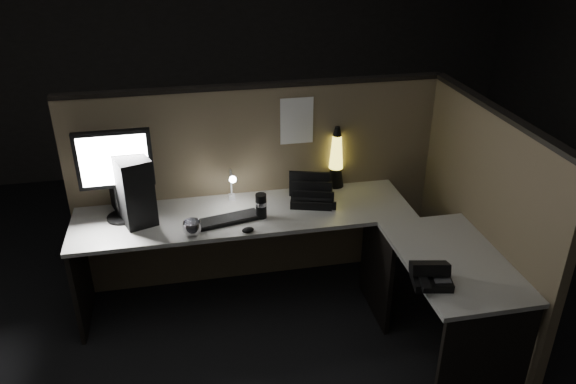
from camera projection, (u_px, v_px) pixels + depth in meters
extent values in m
plane|color=black|center=(283.00, 352.00, 3.66)|extent=(6.00, 6.00, 0.00)
plane|color=#282623|center=(226.00, 44.00, 5.67)|extent=(6.00, 0.00, 6.00)
cube|color=brown|center=(259.00, 187.00, 4.13)|extent=(2.66, 0.06, 1.50)
cube|color=brown|center=(480.00, 225.00, 3.64)|extent=(0.06, 1.66, 1.50)
cube|color=#ADABA4|center=(244.00, 214.00, 3.83)|extent=(2.30, 0.60, 0.03)
cube|color=#ADABA4|center=(454.00, 260.00, 3.34)|extent=(0.60, 1.00, 0.03)
cube|color=black|center=(81.00, 278.00, 3.80)|extent=(0.03, 0.55, 0.70)
cube|color=black|center=(484.00, 364.00, 3.08)|extent=(0.55, 0.03, 0.70)
cube|color=black|center=(376.00, 269.00, 3.89)|extent=(0.03, 0.55, 0.70)
cube|color=black|center=(131.00, 185.00, 3.69)|extent=(0.33, 0.48, 0.46)
cylinder|color=black|center=(123.00, 217.00, 3.75)|extent=(0.21, 0.21, 0.02)
cube|color=black|center=(120.00, 199.00, 3.72)|extent=(0.06, 0.05, 0.23)
cube|color=black|center=(114.00, 159.00, 3.58)|extent=(0.48, 0.05, 0.39)
cube|color=white|center=(114.00, 161.00, 3.56)|extent=(0.42, 0.01, 0.33)
cube|color=black|center=(229.00, 219.00, 3.72)|extent=(0.44, 0.22, 0.02)
ellipsoid|color=black|center=(248.00, 230.00, 3.59)|extent=(0.09, 0.07, 0.03)
cube|color=silver|center=(232.00, 197.00, 4.00)|extent=(0.04, 0.05, 0.03)
cylinder|color=silver|center=(231.00, 183.00, 3.95)|extent=(0.01, 0.01, 0.19)
cylinder|color=silver|center=(231.00, 174.00, 3.84)|extent=(0.01, 0.13, 0.01)
sphere|color=white|center=(233.00, 179.00, 3.78)|extent=(0.05, 0.05, 0.05)
cube|color=black|center=(312.00, 198.00, 3.95)|extent=(0.35, 0.32, 0.06)
cube|color=black|center=(313.00, 195.00, 3.90)|extent=(0.28, 0.10, 0.10)
cube|color=black|center=(309.00, 181.00, 3.99)|extent=(0.28, 0.10, 0.20)
cone|color=black|center=(335.00, 177.00, 4.16)|extent=(0.13, 0.13, 0.15)
cone|color=yellow|center=(336.00, 152.00, 4.07)|extent=(0.10, 0.10, 0.25)
sphere|color=#7D5B12|center=(336.00, 162.00, 4.11)|extent=(0.05, 0.05, 0.05)
sphere|color=#7D5B12|center=(337.00, 150.00, 4.07)|extent=(0.04, 0.04, 0.04)
cone|color=black|center=(337.00, 131.00, 4.00)|extent=(0.06, 0.06, 0.07)
cylinder|color=black|center=(261.00, 206.00, 3.73)|extent=(0.08, 0.08, 0.17)
imported|color=silver|center=(192.00, 228.00, 3.55)|extent=(0.14, 0.14, 0.10)
sphere|color=yellow|center=(302.00, 192.00, 3.99)|extent=(0.06, 0.06, 0.06)
cube|color=white|center=(297.00, 121.00, 3.92)|extent=(0.23, 0.00, 0.34)
cube|color=black|center=(431.00, 280.00, 3.10)|extent=(0.24, 0.22, 0.05)
cube|color=black|center=(430.00, 268.00, 3.10)|extent=(0.23, 0.16, 0.10)
cube|color=black|center=(424.00, 282.00, 3.03)|extent=(0.07, 0.16, 0.03)
cube|color=#3F3F42|center=(442.00, 278.00, 3.07)|extent=(0.11, 0.11, 0.00)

